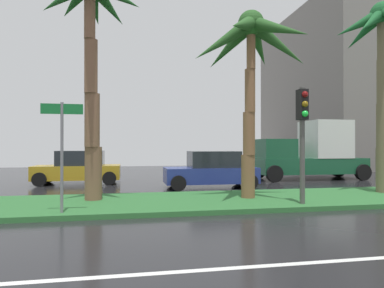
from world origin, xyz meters
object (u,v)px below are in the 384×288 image
object	(u,v)px
street_name_sign	(62,142)
traffic_signal_median_right	(303,123)
car_in_traffic_third	(211,170)
palm_tree_centre_left	(91,21)
box_truck_lead	(310,153)
palm_tree_centre_right	(383,46)
car_in_traffic_second	(79,168)
palm_tree_centre	(251,51)

from	to	relation	value
street_name_sign	traffic_signal_median_right	bearing A→B (deg)	0.94
street_name_sign	car_in_traffic_third	distance (m)	8.11
palm_tree_centre_left	box_truck_lead	distance (m)	14.30
palm_tree_centre_right	traffic_signal_median_right	bearing A→B (deg)	-157.40
car_in_traffic_second	palm_tree_centre	bearing A→B (deg)	133.55
palm_tree_centre_left	palm_tree_centre_right	size ratio (longest dim) A/B	1.03
street_name_sign	box_truck_lead	world-z (taller)	box_truck_lead
palm_tree_centre	street_name_sign	distance (m)	6.92
car_in_traffic_second	box_truck_lead	bearing A→B (deg)	-179.84
traffic_signal_median_right	car_in_traffic_third	xyz separation A→B (m)	(-1.57, 5.63, -1.85)
car_in_traffic_second	box_truck_lead	distance (m)	13.13
palm_tree_centre	box_truck_lead	xyz separation A→B (m)	(6.35, 7.15, -3.74)
street_name_sign	car_in_traffic_second	bearing A→B (deg)	95.35
box_truck_lead	palm_tree_centre	bearing A→B (deg)	48.41
palm_tree_centre	car_in_traffic_third	bearing A→B (deg)	94.93
car_in_traffic_second	street_name_sign	bearing A→B (deg)	95.35
palm_tree_centre	palm_tree_centre_right	distance (m)	5.69
palm_tree_centre_right	car_in_traffic_third	bearing A→B (deg)	147.80
palm_tree_centre_left	street_name_sign	distance (m)	4.49
palm_tree_centre_left	street_name_sign	xyz separation A→B (m)	(-0.53, -1.92, -4.02)
palm_tree_centre_left	palm_tree_centre	bearing A→B (deg)	-4.71
palm_tree_centre_left	car_in_traffic_third	size ratio (longest dim) A/B	1.79
palm_tree_centre_left	car_in_traffic_third	bearing A→B (deg)	37.08
palm_tree_centre_right	box_truck_lead	bearing A→B (deg)	83.89
palm_tree_centre	traffic_signal_median_right	size ratio (longest dim) A/B	1.78
palm_tree_centre	traffic_signal_median_right	distance (m)	3.17
palm_tree_centre	traffic_signal_median_right	bearing A→B (deg)	-48.48
traffic_signal_median_right	street_name_sign	size ratio (longest dim) A/B	1.22
car_in_traffic_third	street_name_sign	bearing A→B (deg)	45.78
palm_tree_centre_right	car_in_traffic_second	distance (m)	14.94
palm_tree_centre_right	street_name_sign	size ratio (longest dim) A/B	2.50
car_in_traffic_second	box_truck_lead	world-z (taller)	box_truck_lead
palm_tree_centre_left	palm_tree_centre_right	distance (m)	11.07
palm_tree_centre_left	box_truck_lead	xyz separation A→B (m)	(11.78, 6.71, -4.55)
palm_tree_centre	street_name_sign	xyz separation A→B (m)	(-5.96, -1.47, -3.20)
palm_tree_centre_left	palm_tree_centre_right	world-z (taller)	palm_tree_centre_left
palm_tree_centre_left	traffic_signal_median_right	bearing A→B (deg)	-15.19
traffic_signal_median_right	box_truck_lead	xyz separation A→B (m)	(5.15, 8.51, -1.13)
palm_tree_centre_left	traffic_signal_median_right	distance (m)	7.68
street_name_sign	car_in_traffic_second	distance (m)	8.72
palm_tree_centre_left	palm_tree_centre_right	bearing A→B (deg)	0.24
box_truck_lead	traffic_signal_median_right	bearing A→B (deg)	58.81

